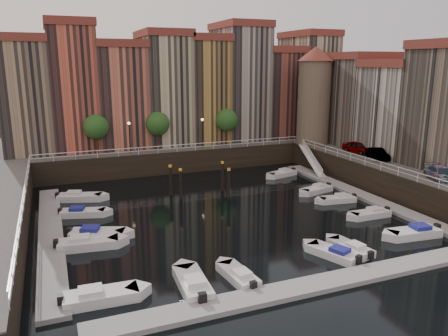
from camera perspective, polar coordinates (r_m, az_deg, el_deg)
name	(u,v)px	position (r m, az deg, el deg)	size (l,w,h in m)	color
ground	(221,210)	(44.58, -0.37, -5.47)	(200.00, 200.00, 0.00)	black
quay_far	(160,149)	(68.27, -8.39, 2.41)	(80.00, 20.00, 3.00)	black
quay_right	(444,175)	(58.65, 26.81, -0.77)	(20.00, 36.00, 3.00)	black
dock_left	(51,234)	(40.84, -21.70, -8.04)	(2.00, 28.00, 0.35)	gray
dock_right	(358,194)	(51.64, 17.06, -3.20)	(2.00, 28.00, 0.35)	gray
dock_near	(315,285)	(30.62, 11.77, -14.72)	(30.00, 2.00, 0.35)	gray
mountains	(103,84)	(150.35, -15.55, 10.56)	(145.00, 100.00, 18.00)	#2D382D
far_terrace	(184,88)	(65.55, -5.30, 10.37)	(48.70, 10.30, 17.50)	#8C7359
right_terrace	(405,103)	(60.27, 22.55, 7.80)	(9.30, 24.30, 14.00)	#695B4F
corner_tower	(314,94)	(64.49, 11.68, 9.42)	(5.20, 5.20, 13.80)	#6B5B4C
promenade_trees	(163,124)	(59.65, -8.03, 5.77)	(21.20, 3.20, 5.20)	black
street_lamps	(167,130)	(58.87, -7.46, 5.00)	(10.36, 0.36, 4.18)	black
railings	(205,164)	(47.94, -2.51, 0.59)	(36.08, 34.04, 0.52)	white
gangway	(311,159)	(60.33, 11.35, 1.22)	(2.78, 8.32, 3.73)	white
mooring_pilings	(201,182)	(48.74, -3.06, -1.79)	(6.41, 4.27, 3.78)	black
boat_left_0	(99,297)	(29.35, -15.98, -15.86)	(4.89, 1.95, 1.11)	silver
boat_left_1	(87,244)	(37.32, -17.49, -9.39)	(5.08, 2.38, 1.14)	silver
boat_left_2	(96,234)	(39.11, -16.35, -8.25)	(4.91, 3.22, 1.11)	silver
boat_left_3	(82,213)	(44.91, -18.07, -5.56)	(4.51, 2.67, 1.01)	silver
boat_left_4	(79,197)	(49.99, -18.44, -3.62)	(4.96, 3.08, 1.11)	silver
boat_right_0	(415,233)	(41.20, 23.66, -7.74)	(4.95, 2.22, 1.12)	silver
boat_right_1	(371,214)	(44.77, 18.62, -5.69)	(4.22, 1.58, 0.97)	silver
boat_right_2	(338,199)	(48.49, 14.68, -3.95)	(4.17, 1.99, 0.94)	silver
boat_right_3	(317,190)	(51.46, 12.05, -2.77)	(4.44, 2.56, 0.99)	silver
boat_right_4	(282,173)	(58.10, 7.65, -0.71)	(4.46, 2.61, 1.00)	silver
boat_near_0	(193,284)	(29.78, -4.09, -14.87)	(2.04, 4.96, 1.13)	silver
boat_near_1	(239,276)	(30.88, 1.91, -13.87)	(1.90, 4.21, 0.95)	silver
boat_near_2	(334,253)	(35.10, 14.21, -10.75)	(3.00, 4.43, 1.00)	silver
boat_near_3	(351,248)	(36.42, 16.27, -10.00)	(2.11, 4.21, 0.94)	silver
car_a	(357,148)	(59.48, 17.04, 2.50)	(1.74, 4.33, 1.47)	gray
car_b	(377,155)	(56.27, 19.41, 1.65)	(1.44, 4.12, 1.36)	gray
car_c	(441,175)	(48.71, 26.46, -0.78)	(1.87, 4.60, 1.34)	gray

